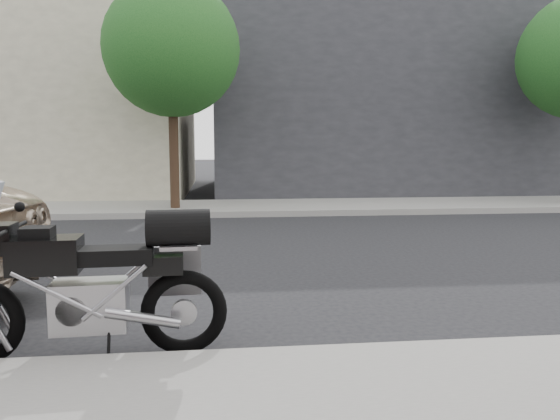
# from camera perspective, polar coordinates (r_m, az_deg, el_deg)

# --- Properties ---
(ground) EXTENTS (120.00, 120.00, 0.00)m
(ground) POSITION_cam_1_polar(r_m,az_deg,el_deg) (8.40, -0.22, -5.23)
(ground) COLOR black
(ground) RESTS_ON ground
(far_sidewalk) EXTENTS (44.00, 3.00, 0.15)m
(far_sidewalk) POSITION_cam_1_polar(r_m,az_deg,el_deg) (14.79, -2.98, 0.28)
(far_sidewalk) COLOR gray
(far_sidewalk) RESTS_ON ground
(far_building_dark) EXTENTS (16.00, 11.00, 7.00)m
(far_building_dark) POSITION_cam_1_polar(r_m,az_deg,el_deg) (23.13, 13.73, 10.94)
(far_building_dark) COLOR #28282D
(far_building_dark) RESTS_ON ground
(street_tree_mid) EXTENTS (3.40, 3.40, 5.70)m
(street_tree_mid) POSITION_cam_1_polar(r_m,az_deg,el_deg) (14.41, -11.25, 16.21)
(street_tree_mid) COLOR #342317
(street_tree_mid) RESTS_ON far_sidewalk
(motorcycle) EXTENTS (2.33, 0.83, 1.47)m
(motorcycle) POSITION_cam_1_polar(r_m,az_deg,el_deg) (4.72, -18.03, -7.16)
(motorcycle) COLOR black
(motorcycle) RESTS_ON ground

